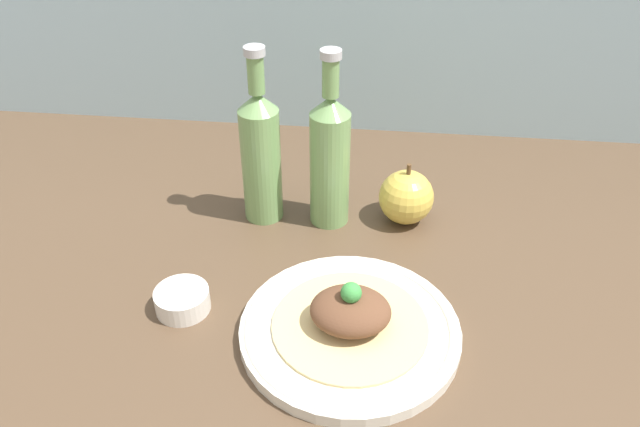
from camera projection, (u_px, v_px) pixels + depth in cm
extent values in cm
cube|color=brown|center=(287.00, 317.00, 84.76)|extent=(180.00, 110.00, 4.00)
cylinder|color=silver|center=(350.00, 331.00, 78.73)|extent=(27.87, 27.87, 1.71)
torus|color=silver|center=(350.00, 327.00, 78.38)|extent=(26.84, 26.84, 1.20)
cylinder|color=#D6BC7F|center=(350.00, 325.00, 78.12)|extent=(19.70, 19.70, 0.40)
ellipsoid|color=brown|center=(350.00, 311.00, 76.72)|extent=(10.08, 8.57, 4.46)
sphere|color=green|center=(351.00, 293.00, 74.98)|extent=(2.60, 2.60, 2.60)
cylinder|color=#729E5B|center=(261.00, 165.00, 95.63)|extent=(6.10, 6.10, 18.50)
cone|color=#729E5B|center=(257.00, 102.00, 89.50)|extent=(6.10, 6.10, 2.75)
cylinder|color=#729E5B|center=(256.00, 74.00, 87.09)|extent=(2.44, 2.44, 5.59)
cylinder|color=#B7B7BC|center=(254.00, 51.00, 85.13)|extent=(3.05, 3.05, 1.20)
cylinder|color=#729E5B|center=(330.00, 169.00, 94.68)|extent=(6.10, 6.10, 18.50)
cone|color=#729E5B|center=(330.00, 105.00, 88.55)|extent=(6.10, 6.10, 2.75)
cylinder|color=#729E5B|center=(331.00, 78.00, 86.14)|extent=(2.44, 2.44, 5.59)
cylinder|color=#B7B7BC|center=(331.00, 54.00, 84.18)|extent=(3.05, 3.05, 1.20)
sphere|color=gold|center=(406.00, 197.00, 97.36)|extent=(8.61, 8.61, 8.61)
cylinder|color=brown|center=(409.00, 170.00, 94.49)|extent=(0.69, 0.69, 1.94)
cylinder|color=silver|center=(182.00, 300.00, 82.38)|extent=(7.26, 7.26, 3.00)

